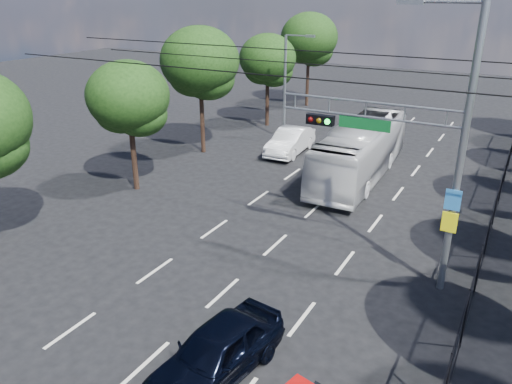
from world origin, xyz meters
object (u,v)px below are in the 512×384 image
Objects in this scene: signal_mast at (423,139)px; white_bus at (361,151)px; navy_hatchback at (217,352)px; white_van at (290,141)px.

signal_mast is 11.22m from white_bus.
navy_hatchback is at bearing -113.99° from signal_mast.
signal_mast reaches higher than navy_hatchback.
signal_mast is at bearing 73.71° from navy_hatchback.
white_van is (-5.24, 2.07, -0.74)m from white_bus.
white_bus is 2.28× the size of white_van.
white_van is (-6.81, 18.86, 0.03)m from navy_hatchback.
white_bus is at bearing 103.05° from navy_hatchback.
navy_hatchback is at bearing -73.39° from white_van.
signal_mast is at bearing -51.91° from white_van.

